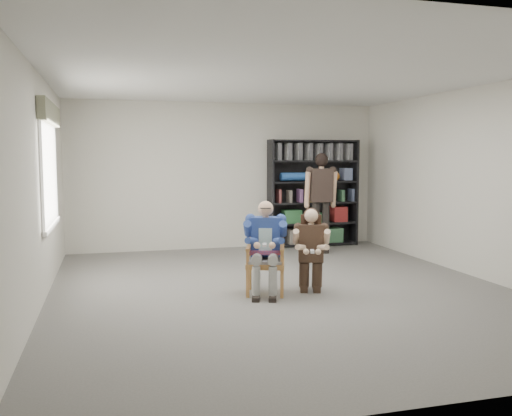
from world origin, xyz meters
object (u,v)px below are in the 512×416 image
object	(u,v)px
armchair	(265,258)
bookshelf	(313,193)
seated_man	(265,247)
kneeling_woman	(311,251)
standing_man	(321,204)

from	to	relation	value
armchair	bookshelf	world-z (taller)	bookshelf
armchair	seated_man	distance (m)	0.14
seated_man	kneeling_woman	world-z (taller)	seated_man
bookshelf	kneeling_woman	bearing A→B (deg)	-111.52
bookshelf	standing_man	world-z (taller)	bookshelf
kneeling_woman	bookshelf	bearing A→B (deg)	86.77
kneeling_woman	standing_man	world-z (taller)	standing_man
armchair	bookshelf	xyz separation A→B (m)	(1.97, 3.41, 0.58)
armchair	standing_man	size ratio (longest dim) A/B	0.51
armchair	kneeling_woman	xyz separation A→B (m)	(0.58, -0.12, 0.09)
kneeling_woman	bookshelf	world-z (taller)	bookshelf
seated_man	armchair	bearing A→B (deg)	0.00
bookshelf	standing_man	size ratio (longest dim) A/B	1.15
armchair	kneeling_woman	size ratio (longest dim) A/B	0.84
bookshelf	standing_man	xyz separation A→B (m)	(-0.18, -0.86, -0.14)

